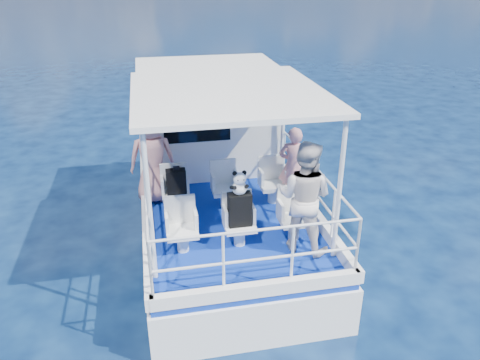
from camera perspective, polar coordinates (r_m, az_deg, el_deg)
name	(u,v)px	position (r m, az deg, el deg)	size (l,w,h in m)	color
ground	(228,253)	(8.96, -1.49, -8.88)	(2000.00, 2000.00, 0.00)	#061532
hull	(219,226)	(9.80, -2.53, -5.67)	(3.00, 7.00, 1.60)	white
deck	(219,190)	(9.39, -2.63, -1.21)	(2.90, 6.90, 0.10)	navy
cabin	(208,116)	(10.16, -3.94, 7.82)	(2.85, 2.00, 2.20)	white
canopy	(228,92)	(7.47, -1.48, 10.62)	(3.00, 3.20, 0.08)	white
canopy_posts	(229,161)	(7.79, -1.32, 2.38)	(2.77, 2.97, 2.20)	white
railings	(233,201)	(7.76, -0.85, -2.62)	(2.84, 3.59, 1.00)	white
seat_port_fwd	(176,202)	(8.49, -7.80, -2.63)	(0.48, 0.46, 0.38)	silver
seat_center_fwd	(225,197)	(8.58, -1.80, -2.09)	(0.48, 0.46, 0.38)	silver
seat_stbd_fwd	(273,193)	(8.75, 4.01, -1.55)	(0.48, 0.46, 0.38)	silver
seat_port_aft	(183,240)	(7.36, -7.01, -7.26)	(0.48, 0.46, 0.38)	silver
seat_center_aft	(239,234)	(7.46, -0.07, -6.57)	(0.48, 0.46, 0.38)	silver
seat_stbd_aft	(294,228)	(7.67, 6.57, -5.82)	(0.48, 0.46, 0.38)	silver
passenger_port_fwd	(152,158)	(8.68, -10.63, 2.65)	(0.64, 0.46, 1.71)	#D58E8A
passenger_stbd_fwd	(293,166)	(8.57, 6.48, 1.74)	(0.53, 0.35, 1.47)	pink
passenger_stbd_aft	(304,197)	(7.10, 7.82, -2.08)	(0.87, 0.68, 1.78)	silver
backpack_port	(176,182)	(8.27, -7.79, -0.21)	(0.34, 0.19, 0.45)	black
backpack_center	(240,209)	(7.20, -0.04, -3.61)	(0.36, 0.20, 0.54)	black
compact_camera	(176,168)	(8.15, -7.76, 1.41)	(0.11, 0.07, 0.07)	black
panda	(240,183)	(6.99, -0.06, -0.34)	(0.25, 0.21, 0.38)	white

